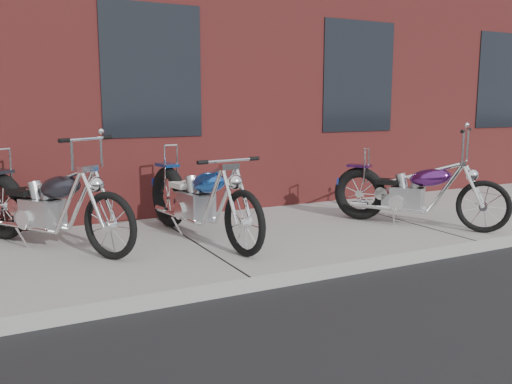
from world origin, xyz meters
TOP-DOWN VIEW (x-y plane):
  - ground at (0.00, 0.00)m, footprint 120.00×120.00m
  - sidewalk at (0.00, 1.50)m, footprint 22.00×3.00m
  - chopper_purple at (2.93, 1.00)m, footprint 1.37×1.99m
  - chopper_blue at (0.12, 1.61)m, footprint 0.67×2.48m
  - chopper_third at (-1.54, 1.99)m, footprint 1.47×2.15m

SIDE VIEW (x-z plane):
  - ground at x=0.00m, z-range 0.00..0.00m
  - sidewalk at x=0.00m, z-range 0.00..0.15m
  - chopper_purple at x=2.93m, z-range -0.08..1.22m
  - chopper_blue at x=0.12m, z-range 0.06..1.14m
  - chopper_third at x=-1.54m, z-range -0.03..1.24m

